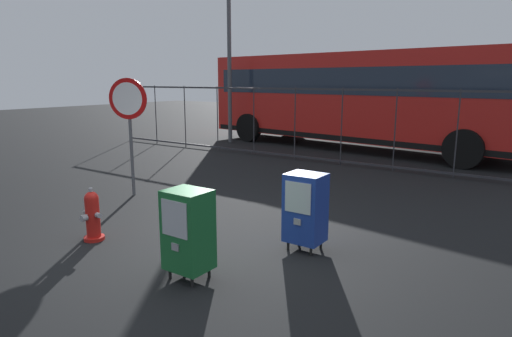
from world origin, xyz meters
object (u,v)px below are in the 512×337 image
(stop_sign, at_px, (129,112))
(newspaper_box_primary, at_px, (305,208))
(newspaper_box_secondary, at_px, (188,230))
(street_light_near_right, at_px, (229,26))
(fire_hydrant, at_px, (92,216))
(bus_near, at_px, (359,95))

(stop_sign, bearing_deg, newspaper_box_primary, -7.72)
(newspaper_box_secondary, xyz_separation_m, street_light_near_right, (-6.40, 8.92, 3.40))
(fire_hydrant, relative_size, street_light_near_right, 0.11)
(street_light_near_right, bearing_deg, bus_near, 16.77)
(newspaper_box_primary, bearing_deg, street_light_near_right, 133.53)
(newspaper_box_primary, relative_size, bus_near, 0.10)
(fire_hydrant, bearing_deg, street_light_near_right, 116.94)
(bus_near, bearing_deg, newspaper_box_secondary, -70.70)
(newspaper_box_secondary, height_order, bus_near, bus_near)
(fire_hydrant, height_order, street_light_near_right, street_light_near_right)
(stop_sign, height_order, street_light_near_right, street_light_near_right)
(fire_hydrant, relative_size, stop_sign, 0.33)
(fire_hydrant, relative_size, newspaper_box_secondary, 0.73)
(fire_hydrant, height_order, stop_sign, stop_sign)
(fire_hydrant, distance_m, stop_sign, 2.72)
(newspaper_box_primary, xyz_separation_m, stop_sign, (-4.05, 0.55, 1.03))
(bus_near, bearing_deg, street_light_near_right, -155.82)
(stop_sign, relative_size, bus_near, 0.21)
(newspaper_box_secondary, distance_m, bus_near, 10.48)
(street_light_near_right, bearing_deg, fire_hydrant, -63.06)
(newspaper_box_secondary, relative_size, street_light_near_right, 0.15)
(fire_hydrant, xyz_separation_m, stop_sign, (-1.47, 1.92, 1.25))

